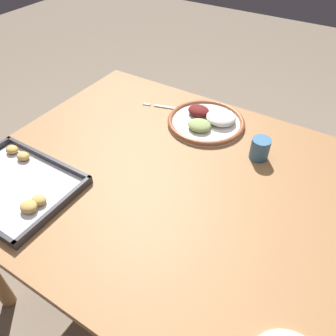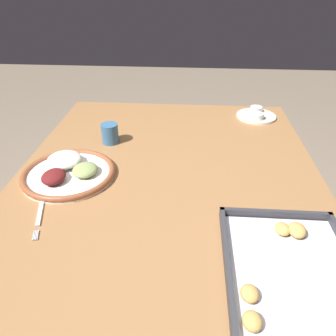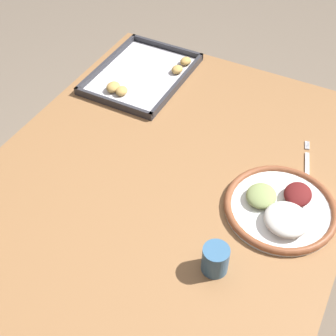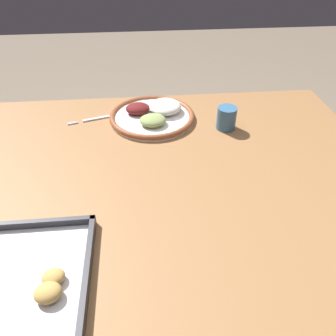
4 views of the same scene
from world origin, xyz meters
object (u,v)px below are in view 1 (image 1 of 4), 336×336
object	(u,v)px
drinking_cup	(260,149)
baking_tray	(15,185)
fork	(170,108)
dinner_plate	(207,121)

from	to	relation	value
drinking_cup	baking_tray	bearing A→B (deg)	42.14
fork	baking_tray	bearing A→B (deg)	58.94
baking_tray	dinner_plate	bearing A→B (deg)	-119.64
dinner_plate	baking_tray	distance (m)	0.73
fork	drinking_cup	xyz separation A→B (m)	(-0.42, 0.11, 0.04)
fork	drinking_cup	world-z (taller)	drinking_cup
fork	baking_tray	size ratio (longest dim) A/B	0.54
drinking_cup	fork	bearing A→B (deg)	-14.18
dinner_plate	baking_tray	world-z (taller)	dinner_plate
fork	baking_tray	world-z (taller)	baking_tray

